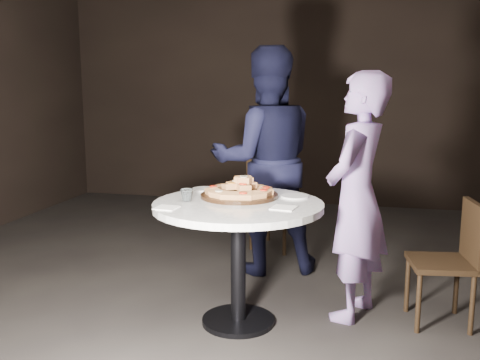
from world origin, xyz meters
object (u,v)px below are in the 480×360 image
object	(u,v)px
diner_teal	(357,197)
serving_board	(239,195)
chair_right	(455,254)
table	(238,225)
water_glass	(187,195)
focaccia_pile	(240,189)
chair_far	(272,198)
diner_navy	(265,161)

from	to	relation	value
diner_teal	serving_board	bearing A→B (deg)	-60.91
serving_board	chair_right	size ratio (longest dim) A/B	0.63
table	chair_right	size ratio (longest dim) A/B	1.37
serving_board	water_glass	size ratio (longest dim) A/B	5.98
serving_board	focaccia_pile	distance (m)	0.04
water_glass	focaccia_pile	bearing A→B (deg)	34.01
chair_far	diner_teal	world-z (taller)	diner_teal
table	focaccia_pile	world-z (taller)	focaccia_pile
serving_board	diner_teal	distance (m)	0.75
chair_far	diner_navy	xyz separation A→B (m)	(0.03, -0.51, 0.41)
water_glass	diner_navy	distance (m)	1.13
water_glass	diner_teal	distance (m)	1.07
serving_board	water_glass	xyz separation A→B (m)	(-0.29, -0.19, 0.03)
chair_far	table	bearing A→B (deg)	109.58
focaccia_pile	diner_navy	size ratio (longest dim) A/B	0.25
focaccia_pile	chair_far	distance (m)	1.46
focaccia_pile	diner_navy	bearing A→B (deg)	89.94
water_glass	serving_board	bearing A→B (deg)	33.99
table	water_glass	xyz separation A→B (m)	(-0.31, -0.04, 0.18)
diner_navy	diner_teal	distance (m)	1.06
chair_far	diner_teal	bearing A→B (deg)	138.36
serving_board	water_glass	world-z (taller)	water_glass
table	chair_far	bearing A→B (deg)	91.86
table	chair_right	distance (m)	1.36
chair_right	diner_teal	xyz separation A→B (m)	(-0.61, -0.01, 0.34)
diner_navy	chair_far	bearing A→B (deg)	-106.91
chair_right	diner_navy	size ratio (longest dim) A/B	0.44
serving_board	chair_far	xyz separation A→B (m)	(-0.02, 1.41, -0.31)
chair_right	diner_teal	size ratio (longest dim) A/B	0.50
diner_teal	diner_navy	bearing A→B (deg)	-117.78
serving_board	chair_far	size ratio (longest dim) A/B	0.59
diner_navy	water_glass	bearing A→B (deg)	55.21
serving_board	chair_right	xyz separation A→B (m)	(1.34, 0.15, -0.34)
focaccia_pile	chair_right	bearing A→B (deg)	6.24
water_glass	chair_right	world-z (taller)	water_glass
water_glass	diner_teal	bearing A→B (deg)	17.98
water_glass	chair_far	distance (m)	1.66
chair_far	chair_right	size ratio (longest dim) A/B	1.07
water_glass	diner_navy	world-z (taller)	diner_navy
focaccia_pile	chair_right	xyz separation A→B (m)	(1.34, 0.15, -0.39)
serving_board	table	bearing A→B (deg)	-79.59
table	water_glass	world-z (taller)	water_glass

